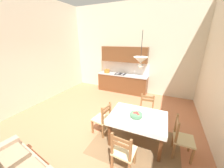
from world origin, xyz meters
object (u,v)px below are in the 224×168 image
(kitchen_cabinetry, at_px, (123,75))
(dining_table, at_px, (138,120))
(dining_chair_window_side, at_px, (182,138))
(pendant_lamp, at_px, (141,60))
(dining_chair_tv_side, at_px, (102,119))
(dining_chair_camera_side, at_px, (123,152))
(dining_chair_kitchen_side, at_px, (146,111))
(fruit_bowl, at_px, (136,115))

(kitchen_cabinetry, relative_size, dining_table, 1.79)
(dining_chair_window_side, height_order, pendant_lamp, pendant_lamp)
(dining_table, relative_size, dining_chair_tv_side, 1.48)
(dining_chair_window_side, height_order, dining_chair_tv_side, same)
(pendant_lamp, bearing_deg, kitchen_cabinetry, 115.88)
(dining_chair_camera_side, distance_m, dining_chair_tv_side, 1.19)
(dining_table, bearing_deg, dining_chair_tv_side, -175.64)
(dining_chair_kitchen_side, relative_size, pendant_lamp, 1.16)
(fruit_bowl, height_order, pendant_lamp, pendant_lamp)
(dining_chair_camera_side, bearing_deg, dining_chair_window_side, 38.97)
(kitchen_cabinetry, relative_size, dining_chair_camera_side, 2.64)
(dining_chair_kitchen_side, relative_size, dining_chair_tv_side, 1.00)
(dining_chair_tv_side, height_order, fruit_bowl, dining_chair_tv_side)
(dining_chair_window_side, distance_m, dining_chair_tv_side, 1.95)
(dining_chair_camera_side, xyz_separation_m, dining_chair_window_side, (1.07, 0.86, 0.00))
(dining_chair_tv_side, bearing_deg, dining_chair_kitchen_side, 42.00)
(dining_chair_camera_side, height_order, dining_chair_tv_side, same)
(dining_chair_camera_side, bearing_deg, dining_chair_tv_side, 138.40)
(dining_table, bearing_deg, kitchen_cabinetry, 115.83)
(dining_chair_camera_side, xyz_separation_m, fruit_bowl, (0.03, 0.80, 0.37))
(dining_chair_camera_side, relative_size, dining_chair_tv_side, 1.00)
(kitchen_cabinetry, distance_m, dining_table, 3.41)
(dining_table, relative_size, dining_chair_window_side, 1.48)
(dining_table, distance_m, pendant_lamp, 1.46)
(dining_chair_window_side, distance_m, pendant_lamp, 1.96)
(dining_chair_tv_side, relative_size, fruit_bowl, 3.10)
(dining_chair_tv_side, bearing_deg, pendant_lamp, 13.73)
(dining_table, xyz_separation_m, pendant_lamp, (-0.07, 0.14, 1.45))
(kitchen_cabinetry, height_order, dining_chair_kitchen_side, kitchen_cabinetry)
(dining_chair_camera_side, xyz_separation_m, pendant_lamp, (-0.00, 1.01, 1.64))
(kitchen_cabinetry, bearing_deg, dining_chair_kitchen_side, -54.77)
(dining_chair_window_side, bearing_deg, kitchen_cabinetry, 129.05)
(dining_table, xyz_separation_m, fruit_bowl, (-0.03, -0.06, 0.19))
(dining_chair_window_side, bearing_deg, dining_chair_kitchen_side, 137.27)
(dining_chair_camera_side, bearing_deg, dining_chair_kitchen_side, 85.31)
(dining_chair_kitchen_side, xyz_separation_m, dining_chair_window_side, (0.92, -0.85, 0.00))
(fruit_bowl, bearing_deg, dining_chair_camera_side, -92.16)
(dining_chair_camera_side, distance_m, pendant_lamp, 1.92)
(pendant_lamp, bearing_deg, dining_chair_camera_side, -89.90)
(dining_chair_kitchen_side, height_order, fruit_bowl, dining_chair_kitchen_side)
(dining_chair_camera_side, relative_size, pendant_lamp, 1.16)
(dining_chair_window_side, relative_size, dining_chair_tv_side, 1.00)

